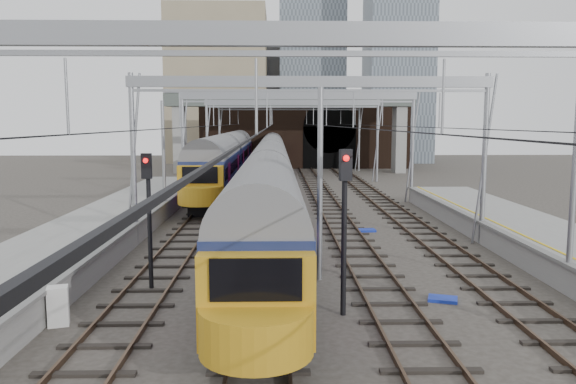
{
  "coord_description": "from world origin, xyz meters",
  "views": [
    {
      "loc": [
        -1.58,
        -18.09,
        5.77
      ],
      "look_at": [
        -1.01,
        8.83,
        2.4
      ],
      "focal_mm": 35.0,
      "sensor_mm": 36.0,
      "label": 1
    }
  ],
  "objects_px": {
    "train_second": "(238,151)",
    "relay_cabinet": "(58,306)",
    "signal_near_left": "(148,204)",
    "train_main": "(270,169)",
    "signal_near_centre": "(345,212)"
  },
  "relations": [
    {
      "from": "signal_near_left",
      "to": "signal_near_centre",
      "type": "height_order",
      "value": "signal_near_centre"
    },
    {
      "from": "signal_near_left",
      "to": "train_main",
      "type": "bearing_deg",
      "value": 82.25
    },
    {
      "from": "signal_near_left",
      "to": "relay_cabinet",
      "type": "bearing_deg",
      "value": -115.01
    },
    {
      "from": "train_main",
      "to": "signal_near_left",
      "type": "xyz_separation_m",
      "value": [
        -3.96,
        -21.7,
        0.65
      ]
    },
    {
      "from": "signal_near_left",
      "to": "signal_near_centre",
      "type": "xyz_separation_m",
      "value": [
        6.38,
        -2.89,
        0.15
      ]
    },
    {
      "from": "signal_near_centre",
      "to": "relay_cabinet",
      "type": "distance_m",
      "value": 8.64
    },
    {
      "from": "signal_near_left",
      "to": "train_second",
      "type": "bearing_deg",
      "value": 92.64
    },
    {
      "from": "signal_near_centre",
      "to": "relay_cabinet",
      "type": "bearing_deg",
      "value": 171.03
    },
    {
      "from": "train_second",
      "to": "relay_cabinet",
      "type": "relative_size",
      "value": 56.67
    },
    {
      "from": "train_second",
      "to": "relay_cabinet",
      "type": "bearing_deg",
      "value": -92.1
    },
    {
      "from": "train_second",
      "to": "relay_cabinet",
      "type": "distance_m",
      "value": 49.08
    },
    {
      "from": "train_second",
      "to": "signal_near_left",
      "type": "xyz_separation_m",
      "value": [
        0.04,
        -45.48,
        0.52
      ]
    },
    {
      "from": "train_main",
      "to": "signal_near_left",
      "type": "relative_size",
      "value": 12.56
    },
    {
      "from": "train_second",
      "to": "signal_near_left",
      "type": "height_order",
      "value": "train_second"
    },
    {
      "from": "train_main",
      "to": "signal_near_centre",
      "type": "height_order",
      "value": "signal_near_centre"
    }
  ]
}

